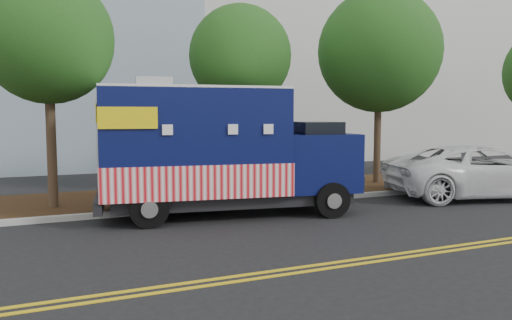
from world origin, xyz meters
name	(u,v)px	position (x,y,z in m)	size (l,w,h in m)	color
ground	(273,215)	(0.00, 0.00, 0.00)	(120.00, 120.00, 0.00)	black
curb	(252,204)	(0.00, 1.40, 0.07)	(120.00, 0.18, 0.15)	#9E9E99
mulch_strip	(227,193)	(0.00, 3.50, 0.07)	(120.00, 4.00, 0.15)	black
centerline_near	(374,257)	(0.00, -4.45, 0.01)	(120.00, 0.10, 0.01)	gold
centerline_far	(382,261)	(0.00, -4.70, 0.01)	(120.00, 0.10, 0.01)	gold
tree_a	(48,39)	(-5.42, 2.75, 4.72)	(3.52, 3.52, 6.50)	#38281C
tree_b	(240,57)	(0.56, 3.72, 4.65)	(3.42, 3.42, 6.38)	#38281C
tree_c	(379,51)	(5.97, 3.35, 5.05)	(4.54, 4.54, 7.32)	#38281C
sign_post	(176,167)	(-2.13, 2.00, 1.20)	(0.06, 0.06, 2.40)	#473828
food_truck	(216,154)	(-1.39, 0.60, 1.65)	(7.21, 3.57, 3.64)	black
white_car	(481,172)	(7.45, -0.18, 0.85)	(2.82, 6.12, 1.70)	white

